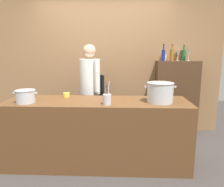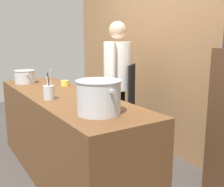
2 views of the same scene
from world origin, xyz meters
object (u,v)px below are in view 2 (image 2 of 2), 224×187
Objects in this scene: chef at (118,79)px; stockpot_large at (99,97)px; utensil_crock at (49,92)px; butter_jar at (65,83)px; stockpot_small at (25,77)px.

chef is 4.11× the size of stockpot_large.
utensil_crock is (-0.68, -0.15, -0.06)m from stockpot_large.
chef is 17.23× the size of butter_jar.
stockpot_small is 0.57m from butter_jar.
chef is 5.72× the size of utensil_crock.
stockpot_large is (1.03, -0.85, 0.06)m from chef.
stockpot_small is (-0.70, -0.95, 0.02)m from chef.
utensil_crock is 0.74m from butter_jar.
stockpot_large is at bearing -11.58° from butter_jar.
butter_jar is at bearing 168.42° from stockpot_large.
butter_jar is at bearing 39.05° from stockpot_small.
chef is at bearing 65.77° from butter_jar.
utensil_crock reaches higher than stockpot_small.
chef is 0.65m from butter_jar.
utensil_crock is at bearing 159.36° from chef.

